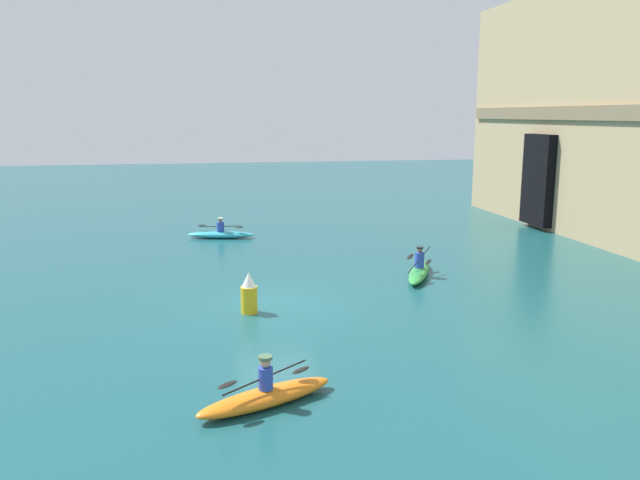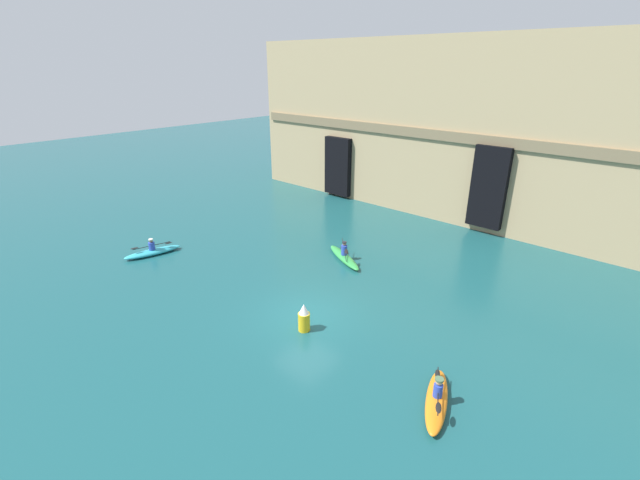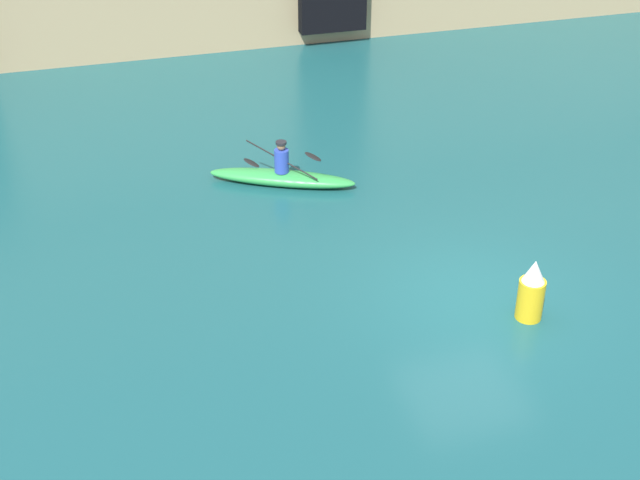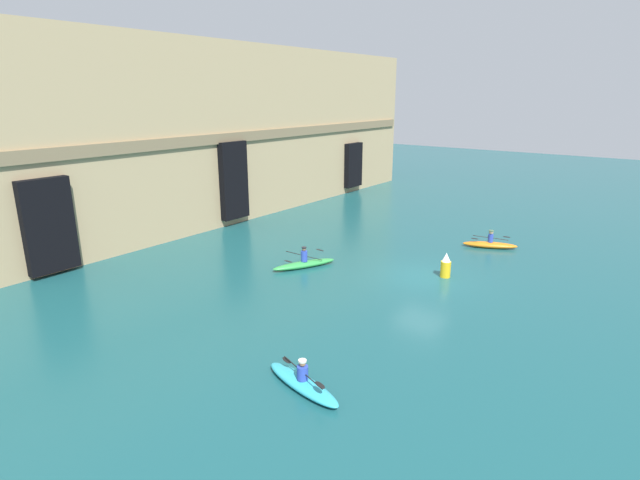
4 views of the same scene
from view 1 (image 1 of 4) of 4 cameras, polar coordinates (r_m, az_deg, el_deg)
The scene contains 5 objects.
ground_plane at distance 19.97m, azimuth -4.05°, elevation -5.87°, with size 120.00×120.00×0.00m, color #195156.
kayak_green at distance 23.46m, azimuth 9.05°, elevation -2.79°, with size 3.48×2.15×1.13m.
kayak_orange at distance 13.32m, azimuth -4.96°, elevation -13.94°, with size 1.88×3.13×1.08m.
kayak_cyan at distance 30.77m, azimuth -9.06°, elevation 0.56°, with size 1.41×3.32×1.00m.
marker_buoy at distance 19.03m, azimuth -6.51°, elevation -4.94°, with size 0.50×0.50×1.26m.
Camera 1 is at (18.94, -2.18, 5.92)m, focal length 35.00 mm.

